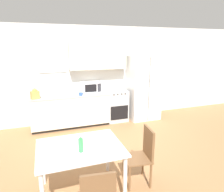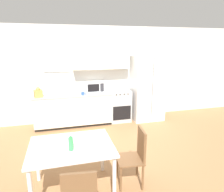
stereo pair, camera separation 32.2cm
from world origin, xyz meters
name	(u,v)px [view 1 (the left image)]	position (x,y,z in m)	size (l,w,h in m)	color
ground_plane	(107,150)	(0.00, 0.00, 0.00)	(12.00, 12.00, 0.00)	#9E7047
wall_back	(88,72)	(0.04, 1.92, 1.44)	(12.00, 0.38, 2.70)	silver
kitchen_counter	(71,110)	(-0.54, 1.59, 0.45)	(2.06, 0.68, 0.89)	#333333
oven_range	(116,105)	(0.78, 1.62, 0.45)	(0.60, 0.61, 0.91)	#B7BABC
refrigerator	(143,87)	(1.62, 1.56, 0.94)	(0.89, 0.77, 1.89)	white
kitchen_sink	(55,95)	(-0.91, 1.59, 0.91)	(0.69, 0.39, 0.25)	#B7BABC
microwave	(92,87)	(0.09, 1.71, 1.04)	(0.50, 0.36, 0.29)	silver
coffee_mug	(81,94)	(-0.28, 1.37, 0.94)	(0.11, 0.08, 0.08)	#335999
grocery_bag_0	(35,94)	(-1.40, 1.43, 1.01)	(0.23, 0.21, 0.26)	#DB994C
dining_table	(80,153)	(-0.75, -1.08, 0.66)	(1.19, 0.91, 0.76)	white
dining_chair_side	(143,152)	(0.22, -1.16, 0.54)	(0.45, 0.45, 0.93)	brown
drink_bottle	(81,145)	(-0.76, -1.21, 0.86)	(0.06, 0.06, 0.24)	#3FB259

